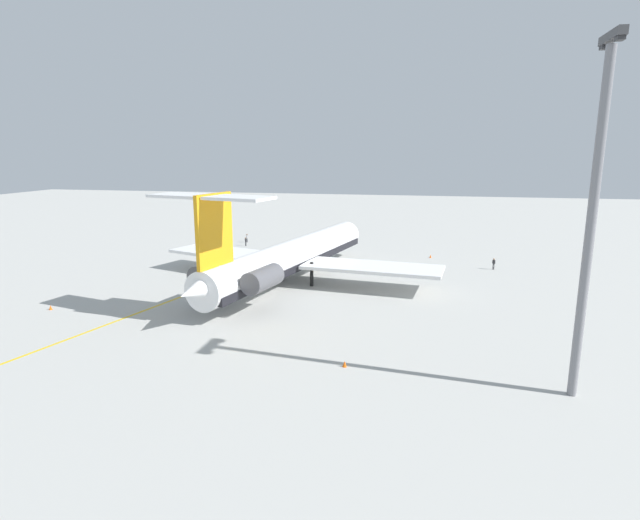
{
  "coord_description": "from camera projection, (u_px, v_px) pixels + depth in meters",
  "views": [
    {
      "loc": [
        63.72,
        26.8,
        18.61
      ],
      "look_at": [
        -5.29,
        12.43,
        3.33
      ],
      "focal_mm": 28.15,
      "sensor_mm": 36.0,
      "label": 1
    }
  ],
  "objects": [
    {
      "name": "safety_cone_nose",
      "position": [
        345.0,
        364.0,
        44.21
      ],
      "size": [
        0.4,
        0.4,
        0.55
      ],
      "primitive_type": "cone",
      "color": "#EA590F",
      "rests_on": "ground"
    },
    {
      "name": "ground_crew_near_tail",
      "position": [
        247.0,
        237.0,
        104.57
      ],
      "size": [
        0.46,
        0.29,
        1.82
      ],
      "rotation": [
        0.0,
        0.0,
        1.62
      ],
      "color": "black",
      "rests_on": "ground"
    },
    {
      "name": "safety_cone_tail",
      "position": [
        51.0,
        308.0,
        60.18
      ],
      "size": [
        0.4,
        0.4,
        0.55
      ],
      "primitive_type": "cone",
      "color": "#EA590F",
      "rests_on": "ground"
    },
    {
      "name": "safety_cone_wingtip",
      "position": [
        430.0,
        256.0,
        89.63
      ],
      "size": [
        0.4,
        0.4,
        0.55
      ],
      "primitive_type": "cone",
      "color": "#EA590F",
      "rests_on": "ground"
    },
    {
      "name": "taxiway_centreline",
      "position": [
        232.0,
        278.0,
        75.52
      ],
      "size": [
        81.19,
        20.85,
        0.01
      ],
      "primitive_type": "cube",
      "rotation": [
        0.0,
        0.0,
        2.89
      ],
      "color": "gold",
      "rests_on": "ground"
    },
    {
      "name": "ground",
      "position": [
        226.0,
        287.0,
        70.24
      ],
      "size": [
        315.36,
        315.36,
        0.0
      ],
      "primitive_type": "plane",
      "color": "#ADADA8"
    },
    {
      "name": "light_mast",
      "position": [
        593.0,
        210.0,
        36.14
      ],
      "size": [
        4.0,
        0.7,
        26.49
      ],
      "color": "slate",
      "rests_on": "ground"
    },
    {
      "name": "ground_crew_portside",
      "position": [
        494.0,
        262.0,
        80.58
      ],
      "size": [
        0.29,
        0.43,
        1.83
      ],
      "rotation": [
        0.0,
        0.0,
        5.85
      ],
      "color": "black",
      "rests_on": "ground"
    },
    {
      "name": "main_jetliner",
      "position": [
        289.0,
        257.0,
        71.59
      ],
      "size": [
        48.32,
        43.11,
        14.2
      ],
      "rotation": [
        0.0,
        0.0,
        2.92
      ],
      "color": "white",
      "rests_on": "ground"
    },
    {
      "name": "ground_crew_near_nose",
      "position": [
        246.0,
        240.0,
        100.72
      ],
      "size": [
        0.28,
        0.42,
        1.77
      ],
      "rotation": [
        0.0,
        0.0,
        2.72
      ],
      "color": "black",
      "rests_on": "ground"
    }
  ]
}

